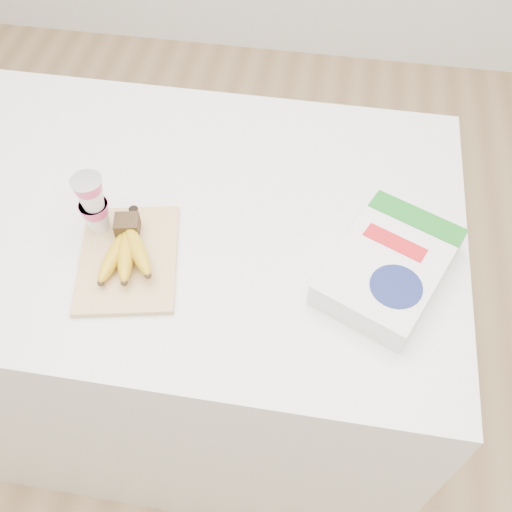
{
  "coord_description": "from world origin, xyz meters",
  "views": [
    {
      "loc": [
        0.3,
        -0.77,
        1.84
      ],
      "look_at": [
        0.19,
        -0.12,
        0.96
      ],
      "focal_mm": 40.0,
      "sensor_mm": 36.0,
      "label": 1
    }
  ],
  "objects": [
    {
      "name": "table",
      "position": [
        0.0,
        0.0,
        0.46
      ],
      "size": [
        1.23,
        0.82,
        0.92
      ],
      "primitive_type": "cube",
      "color": "silver",
      "rests_on": "ground"
    },
    {
      "name": "room",
      "position": [
        0.0,
        0.0,
        1.35
      ],
      "size": [
        4.0,
        4.0,
        4.0
      ],
      "color": "tan",
      "rests_on": "ground"
    },
    {
      "name": "cereal_box",
      "position": [
        0.45,
        -0.1,
        0.95
      ],
      "size": [
        0.29,
        0.34,
        0.06
      ],
      "rotation": [
        0.0,
        0.0,
        -0.43
      ],
      "color": "white",
      "rests_on": "table"
    },
    {
      "name": "cutting_board",
      "position": [
        -0.06,
        -0.15,
        0.93
      ],
      "size": [
        0.24,
        0.29,
        0.01
      ],
      "primitive_type": "cube",
      "rotation": [
        0.0,
        0.0,
        0.2
      ],
      "color": "#E3AC7D",
      "rests_on": "table"
    },
    {
      "name": "bananas",
      "position": [
        -0.06,
        -0.14,
        0.95
      ],
      "size": [
        0.12,
        0.17,
        0.05
      ],
      "color": "#382816",
      "rests_on": "cutting_board"
    },
    {
      "name": "yogurt_stack",
      "position": [
        -0.14,
        -0.08,
        1.01
      ],
      "size": [
        0.06,
        0.06,
        0.14
      ],
      "color": "white",
      "rests_on": "cutting_board"
    }
  ]
}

